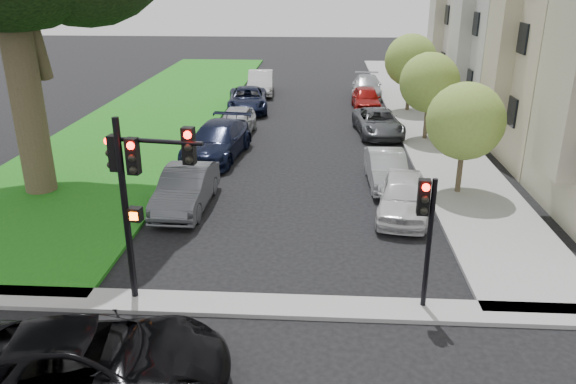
# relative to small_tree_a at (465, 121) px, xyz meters

# --- Properties ---
(ground) EXTENTS (140.00, 140.00, 0.00)m
(ground) POSITION_rel_small_tree_a_xyz_m (-6.20, -10.37, -2.86)
(ground) COLOR black
(ground) RESTS_ON ground
(grass_strip) EXTENTS (8.00, 44.00, 0.12)m
(grass_strip) POSITION_rel_small_tree_a_xyz_m (-15.20, 13.63, -2.80)
(grass_strip) COLOR #175D13
(grass_strip) RESTS_ON ground
(sidewalk_right) EXTENTS (3.50, 44.00, 0.12)m
(sidewalk_right) POSITION_rel_small_tree_a_xyz_m (0.55, 13.63, -2.80)
(sidewalk_right) COLOR #9A9A9A
(sidewalk_right) RESTS_ON ground
(sidewalk_cross) EXTENTS (60.00, 1.00, 0.12)m
(sidewalk_cross) POSITION_rel_small_tree_a_xyz_m (-6.20, -8.37, -2.80)
(sidewalk_cross) COLOR #9A9A9A
(sidewalk_cross) RESTS_ON ground
(small_tree_a) EXTENTS (2.87, 2.87, 4.30)m
(small_tree_a) POSITION_rel_small_tree_a_xyz_m (0.00, 0.00, 0.00)
(small_tree_a) COLOR #443623
(small_tree_a) RESTS_ON ground
(small_tree_b) EXTENTS (2.95, 2.95, 4.43)m
(small_tree_b) POSITION_rel_small_tree_a_xyz_m (0.00, 7.60, 0.08)
(small_tree_b) COLOR #443623
(small_tree_b) RESTS_ON ground
(small_tree_c) EXTENTS (3.13, 3.13, 4.69)m
(small_tree_c) POSITION_rel_small_tree_a_xyz_m (0.00, 14.11, 0.26)
(small_tree_c) COLOR #443623
(small_tree_c) RESTS_ON ground
(traffic_signal_main) EXTENTS (2.36, 0.62, 4.82)m
(traffic_signal_main) POSITION_rel_small_tree_a_xyz_m (-9.62, -8.14, 0.46)
(traffic_signal_main) COLOR black
(traffic_signal_main) RESTS_ON ground
(traffic_signal_secondary) EXTENTS (0.44, 0.36, 3.48)m
(traffic_signal_secondary) POSITION_rel_small_tree_a_xyz_m (-2.75, -8.17, -0.43)
(traffic_signal_secondary) COLOR black
(traffic_signal_secondary) RESTS_ON ground
(car_cross_near) EXTENTS (5.97, 3.47, 1.56)m
(car_cross_near) POSITION_rel_small_tree_a_xyz_m (-9.76, -11.76, -2.08)
(car_cross_near) COLOR black
(car_cross_near) RESTS_ON ground
(car_parked_0) EXTENTS (2.31, 4.43, 1.44)m
(car_parked_0) POSITION_rel_small_tree_a_xyz_m (-2.40, -2.21, -2.14)
(car_parked_0) COLOR silver
(car_parked_0) RESTS_ON ground
(car_parked_1) EXTENTS (1.55, 4.13, 1.35)m
(car_parked_1) POSITION_rel_small_tree_a_xyz_m (-2.65, 0.87, -2.19)
(car_parked_1) COLOR #999BA0
(car_parked_1) RESTS_ON ground
(car_parked_2) EXTENTS (2.65, 4.93, 1.32)m
(car_parked_2) POSITION_rel_small_tree_a_xyz_m (-2.30, 8.58, -2.21)
(car_parked_2) COLOR #3F4247
(car_parked_2) RESTS_ON ground
(car_parked_3) EXTENTS (1.74, 4.19, 1.42)m
(car_parked_3) POSITION_rel_small_tree_a_xyz_m (-2.52, 14.48, -2.15)
(car_parked_3) COLOR maroon
(car_parked_3) RESTS_ON ground
(car_parked_4) EXTENTS (2.29, 5.04, 1.43)m
(car_parked_4) POSITION_rel_small_tree_a_xyz_m (-2.21, 18.55, -2.15)
(car_parked_4) COLOR #999BA0
(car_parked_4) RESTS_ON ground
(car_parked_5) EXTENTS (1.67, 4.54, 1.49)m
(car_parked_5) POSITION_rel_small_tree_a_xyz_m (-10.06, -2.00, -2.12)
(car_parked_5) COLOR #3F4247
(car_parked_5) RESTS_ON ground
(car_parked_6) EXTENTS (2.90, 5.74, 1.60)m
(car_parked_6) POSITION_rel_small_tree_a_xyz_m (-10.02, 4.03, -2.06)
(car_parked_6) COLOR black
(car_parked_6) RESTS_ON ground
(car_parked_7) EXTENTS (1.80, 4.33, 1.46)m
(car_parked_7) POSITION_rel_small_tree_a_xyz_m (-9.71, 7.93, -2.13)
(car_parked_7) COLOR #999BA0
(car_parked_7) RESTS_ON ground
(car_parked_8) EXTENTS (2.92, 5.36, 1.42)m
(car_parked_8) POSITION_rel_small_tree_a_xyz_m (-9.87, 13.76, -2.15)
(car_parked_8) COLOR black
(car_parked_8) RESTS_ON ground
(car_parked_9) EXTENTS (2.08, 4.99, 1.60)m
(car_parked_9) POSITION_rel_small_tree_a_xyz_m (-9.65, 19.20, -2.06)
(car_parked_9) COLOR silver
(car_parked_9) RESTS_ON ground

